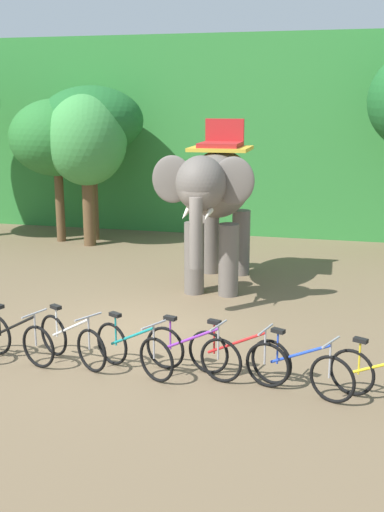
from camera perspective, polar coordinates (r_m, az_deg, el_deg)
ground_plane at (r=11.87m, az=-5.66°, el=-6.97°), size 80.00×80.00×0.00m
foliage_hedge at (r=22.97m, az=4.41°, el=10.97°), size 36.00×6.00×6.16m
tree_center_right at (r=19.49m, az=-12.04°, el=10.29°), size 2.77×2.77×4.25m
tree_far_right at (r=19.48m, az=-8.98°, el=11.87°), size 3.07×3.07×4.62m
tree_center_left at (r=18.74m, az=-9.47°, el=10.12°), size 2.33×2.33×4.40m
elephant at (r=14.24m, az=2.22°, el=5.75°), size 2.08×4.15×3.78m
bike_black at (r=10.91m, az=-15.45°, el=-7.14°), size 1.63×0.71×0.92m
bike_white at (r=10.62m, az=-10.72°, el=-7.47°), size 1.53×0.88×0.92m
bike_teal at (r=10.13m, az=-5.29°, el=-8.35°), size 1.55×0.85×0.92m
bike_purple at (r=9.99m, az=0.01°, el=-8.60°), size 1.66×0.64×0.92m
bike_red at (r=9.85m, az=4.06°, el=-8.97°), size 1.66×0.64×0.92m
bike_blue at (r=9.56m, az=9.70°, el=-9.89°), size 1.58×0.80×0.92m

